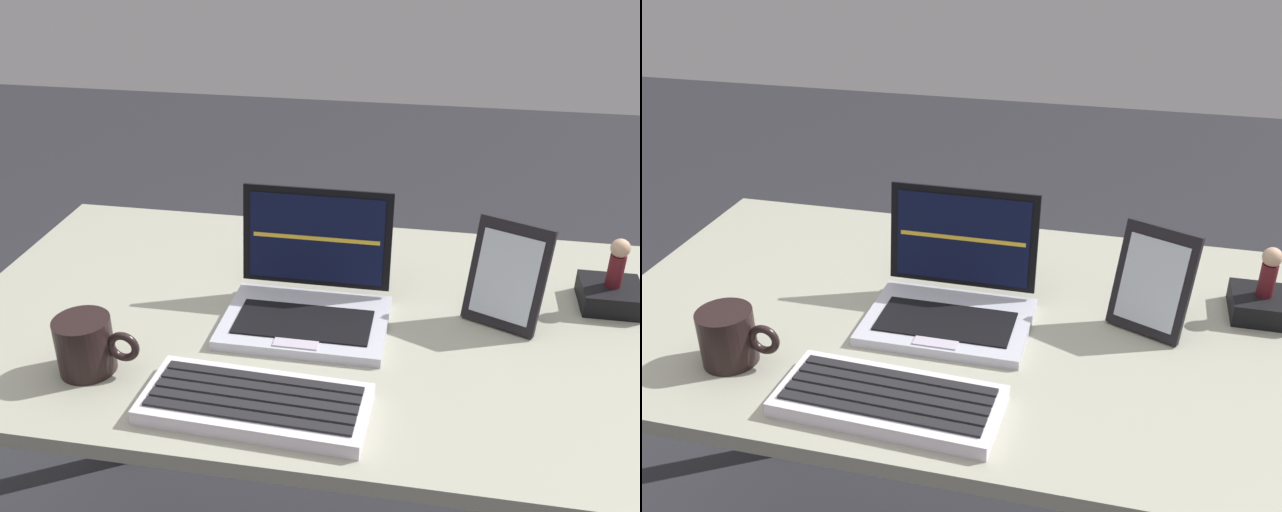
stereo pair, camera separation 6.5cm
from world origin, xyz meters
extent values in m
cube|color=#9B9C8A|center=(0.00, 0.00, 0.71)|extent=(1.32, 0.77, 0.03)
cylinder|color=black|center=(-0.60, 0.32, 0.35)|extent=(0.06, 0.06, 0.70)
cylinder|color=black|center=(0.60, 0.32, 0.35)|extent=(0.06, 0.06, 0.70)
cube|color=#B4B5C4|center=(-0.03, -0.04, 0.74)|extent=(0.28, 0.20, 0.02)
cube|color=black|center=(-0.03, -0.06, 0.75)|extent=(0.23, 0.11, 0.00)
cube|color=#B4ABBE|center=(-0.03, -0.12, 0.75)|extent=(0.07, 0.03, 0.00)
cube|color=black|center=(-0.03, 0.07, 0.85)|extent=(0.27, 0.04, 0.18)
cube|color=black|center=(-0.03, 0.06, 0.85)|extent=(0.24, 0.03, 0.16)
cube|color=yellow|center=(-0.03, 0.06, 0.85)|extent=(0.23, 0.00, 0.01)
cube|color=silver|center=(-0.06, -0.27, 0.74)|extent=(0.34, 0.15, 0.02)
cube|color=black|center=(-0.06, -0.32, 0.75)|extent=(0.30, 0.03, 0.00)
cube|color=black|center=(-0.06, -0.30, 0.75)|extent=(0.30, 0.03, 0.00)
cube|color=black|center=(-0.06, -0.27, 0.75)|extent=(0.30, 0.03, 0.00)
cube|color=black|center=(-0.06, -0.25, 0.75)|extent=(0.30, 0.03, 0.00)
cube|color=black|center=(-0.06, -0.23, 0.75)|extent=(0.30, 0.03, 0.00)
cube|color=black|center=(0.30, 0.03, 0.82)|extent=(0.14, 0.11, 0.18)
cube|color=silver|center=(0.30, 0.03, 0.82)|extent=(0.11, 0.08, 0.14)
cube|color=black|center=(0.32, 0.06, 0.74)|extent=(0.02, 0.02, 0.03)
cube|color=black|center=(0.50, 0.13, 0.75)|extent=(0.11, 0.11, 0.04)
cylinder|color=#58151E|center=(0.50, 0.13, 0.80)|extent=(0.03, 0.03, 0.06)
sphere|color=tan|center=(0.50, 0.13, 0.84)|extent=(0.03, 0.03, 0.03)
cylinder|color=black|center=(-0.35, -0.22, 0.77)|extent=(0.09, 0.09, 0.09)
torus|color=black|center=(-0.28, -0.22, 0.78)|extent=(0.05, 0.01, 0.05)
camera|label=1|loc=(0.18, -1.07, 1.42)|focal=40.38mm
camera|label=2|loc=(0.24, -1.06, 1.42)|focal=40.38mm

